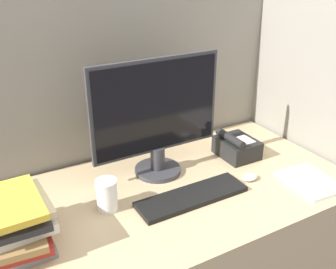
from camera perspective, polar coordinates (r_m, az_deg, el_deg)
cubicle_panel_rear at (r=1.94m, az=-6.21°, el=-2.21°), size 1.92×0.04×1.52m
cubicle_panel_right at (r=2.08m, az=19.21°, el=-1.53°), size 0.04×0.85×1.52m
desk at (r=1.84m, az=0.16°, el=-18.24°), size 1.52×0.79×0.76m
monitor at (r=1.62m, az=-1.63°, el=2.40°), size 0.57×0.20×0.51m
keyboard at (r=1.56m, az=3.49°, el=-8.97°), size 0.45×0.13×0.02m
mouse at (r=1.70m, az=11.76°, el=-6.09°), size 0.07×0.05×0.03m
coffee_cup at (r=1.48m, az=-8.86°, el=-8.68°), size 0.08×0.08×0.12m
book_stack at (r=1.38m, az=-21.48°, el=-11.80°), size 0.25×0.32×0.18m
desk_telephone at (r=1.87m, az=9.89°, el=-1.77°), size 0.16×0.19×0.12m
paper_pile at (r=1.75m, az=19.94°, el=-6.44°), size 0.20×0.25×0.01m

